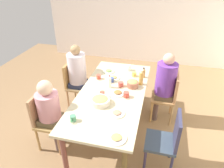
{
  "coord_description": "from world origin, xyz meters",
  "views": [
    {
      "loc": [
        2.58,
        0.64,
        2.49
      ],
      "look_at": [
        0.0,
        0.0,
        0.91
      ],
      "focal_mm": 32.93,
      "sensor_mm": 36.0,
      "label": 1
    }
  ],
  "objects_px": {
    "dining_table": "(112,96)",
    "chair_2": "(46,118)",
    "bottle_2": "(110,82)",
    "cup_2": "(99,77)",
    "cup_5": "(112,80)",
    "person_2": "(49,109)",
    "person_0": "(78,72)",
    "bowl_1": "(133,84)",
    "plate_4": "(118,93)",
    "bowl_0": "(100,101)",
    "cup_0": "(73,118)",
    "cup_4": "(129,68)",
    "cup_1": "(121,84)",
    "chair_1": "(167,139)",
    "chair_3": "(168,95)",
    "bottle_0": "(143,73)",
    "plate_3": "(109,71)",
    "bottle_1": "(141,78)",
    "plate_2": "(116,138)",
    "chair_0": "(74,83)",
    "cup_7": "(102,94)",
    "plate_0": "(114,78)",
    "cup_3": "(134,74)",
    "plate_1": "(117,113)"
  },
  "relations": [
    {
      "from": "dining_table",
      "to": "cup_7",
      "type": "xyz_separation_m",
      "value": [
        0.16,
        -0.11,
        0.12
      ]
    },
    {
      "from": "person_0",
      "to": "cup_7",
      "type": "distance_m",
      "value": 0.97
    },
    {
      "from": "chair_1",
      "to": "plate_4",
      "type": "distance_m",
      "value": 0.97
    },
    {
      "from": "cup_2",
      "to": "chair_2",
      "type": "bearing_deg",
      "value": -31.38
    },
    {
      "from": "bottle_1",
      "to": "plate_1",
      "type": "bearing_deg",
      "value": -13.87
    },
    {
      "from": "cup_1",
      "to": "cup_5",
      "type": "xyz_separation_m",
      "value": [
        -0.1,
        -0.18,
        0.0
      ]
    },
    {
      "from": "plate_3",
      "to": "bottle_0",
      "type": "height_order",
      "value": "bottle_0"
    },
    {
      "from": "plate_3",
      "to": "cup_2",
      "type": "xyz_separation_m",
      "value": [
        0.3,
        -0.1,
        0.02
      ]
    },
    {
      "from": "person_0",
      "to": "cup_1",
      "type": "relative_size",
      "value": 10.26
    },
    {
      "from": "plate_3",
      "to": "chair_0",
      "type": "bearing_deg",
      "value": -79.22
    },
    {
      "from": "chair_2",
      "to": "plate_3",
      "type": "relative_size",
      "value": 4.35
    },
    {
      "from": "cup_0",
      "to": "bottle_2",
      "type": "bearing_deg",
      "value": 164.69
    },
    {
      "from": "cup_4",
      "to": "cup_2",
      "type": "bearing_deg",
      "value": -44.1
    },
    {
      "from": "plate_3",
      "to": "cup_0",
      "type": "bearing_deg",
      "value": -3.52
    },
    {
      "from": "plate_2",
      "to": "cup_7",
      "type": "relative_size",
      "value": 2.17
    },
    {
      "from": "cup_5",
      "to": "person_2",
      "type": "bearing_deg",
      "value": -39.46
    },
    {
      "from": "cup_5",
      "to": "bottle_2",
      "type": "relative_size",
      "value": 0.51
    },
    {
      "from": "person_0",
      "to": "plate_3",
      "type": "relative_size",
      "value": 6.14
    },
    {
      "from": "cup_2",
      "to": "bottle_0",
      "type": "height_order",
      "value": "bottle_0"
    },
    {
      "from": "bottle_2",
      "to": "cup_2",
      "type": "bearing_deg",
      "value": -131.52
    },
    {
      "from": "person_2",
      "to": "bowl_0",
      "type": "xyz_separation_m",
      "value": [
        -0.21,
        0.69,
        0.11
      ]
    },
    {
      "from": "person_0",
      "to": "cup_3",
      "type": "height_order",
      "value": "person_0"
    },
    {
      "from": "person_0",
      "to": "bowl_1",
      "type": "xyz_separation_m",
      "value": [
        0.3,
        1.06,
        0.06
      ]
    },
    {
      "from": "cup_0",
      "to": "dining_table",
      "type": "bearing_deg",
      "value": 157.35
    },
    {
      "from": "dining_table",
      "to": "chair_2",
      "type": "distance_m",
      "value": 1.04
    },
    {
      "from": "plate_0",
      "to": "cup_2",
      "type": "height_order",
      "value": "cup_2"
    },
    {
      "from": "cup_1",
      "to": "cup_7",
      "type": "distance_m",
      "value": 0.42
    },
    {
      "from": "person_2",
      "to": "cup_7",
      "type": "height_order",
      "value": "person_2"
    },
    {
      "from": "person_0",
      "to": "chair_1",
      "type": "height_order",
      "value": "person_0"
    },
    {
      "from": "chair_1",
      "to": "bottle_2",
      "type": "bearing_deg",
      "value": -125.26
    },
    {
      "from": "chair_3",
      "to": "cup_5",
      "type": "relative_size",
      "value": 8.13
    },
    {
      "from": "person_2",
      "to": "bowl_1",
      "type": "xyz_separation_m",
      "value": [
        -0.77,
        1.06,
        0.12
      ]
    },
    {
      "from": "plate_3",
      "to": "plate_2",
      "type": "bearing_deg",
      "value": 17.96
    },
    {
      "from": "chair_1",
      "to": "bottle_1",
      "type": "bearing_deg",
      "value": -151.76
    },
    {
      "from": "plate_2",
      "to": "cup_4",
      "type": "xyz_separation_m",
      "value": [
        -1.74,
        -0.17,
        0.04
      ]
    },
    {
      "from": "chair_1",
      "to": "chair_2",
      "type": "relative_size",
      "value": 1.0
    },
    {
      "from": "person_2",
      "to": "plate_4",
      "type": "bearing_deg",
      "value": 120.73
    },
    {
      "from": "dining_table",
      "to": "chair_3",
      "type": "xyz_separation_m",
      "value": [
        -0.53,
        0.87,
        -0.18
      ]
    },
    {
      "from": "cup_2",
      "to": "bottle_2",
      "type": "xyz_separation_m",
      "value": [
        0.23,
        0.26,
        0.06
      ]
    },
    {
      "from": "cup_0",
      "to": "cup_4",
      "type": "relative_size",
      "value": 0.96
    },
    {
      "from": "plate_4",
      "to": "chair_2",
      "type": "bearing_deg",
      "value": -61.68
    },
    {
      "from": "chair_0",
      "to": "bottle_1",
      "type": "xyz_separation_m",
      "value": [
        0.18,
        1.27,
        0.38
      ]
    },
    {
      "from": "plate_4",
      "to": "cup_4",
      "type": "distance_m",
      "value": 0.83
    },
    {
      "from": "cup_5",
      "to": "chair_1",
      "type": "bearing_deg",
      "value": 48.56
    },
    {
      "from": "chair_1",
      "to": "cup_2",
      "type": "xyz_separation_m",
      "value": [
        -0.89,
        -1.2,
        0.29
      ]
    },
    {
      "from": "chair_0",
      "to": "bottle_0",
      "type": "xyz_separation_m",
      "value": [
        -0.07,
        1.28,
        0.34
      ]
    },
    {
      "from": "chair_0",
      "to": "cup_2",
      "type": "height_order",
      "value": "chair_0"
    },
    {
      "from": "chair_2",
      "to": "bottle_1",
      "type": "bearing_deg",
      "value": 124.85
    },
    {
      "from": "cup_3",
      "to": "bottle_2",
      "type": "relative_size",
      "value": 0.52
    },
    {
      "from": "plate_4",
      "to": "cup_1",
      "type": "height_order",
      "value": "cup_1"
    }
  ]
}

